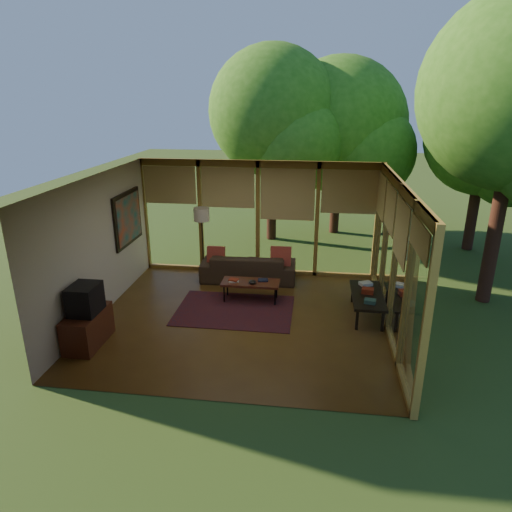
# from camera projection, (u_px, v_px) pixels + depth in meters

# --- Properties ---
(floor) EXTENTS (5.50, 5.50, 0.00)m
(floor) POSITION_uv_depth(u_px,v_px,m) (241.00, 319.00, 8.79)
(floor) COLOR brown
(floor) RESTS_ON ground
(ceiling) EXTENTS (5.50, 5.50, 0.00)m
(ceiling) POSITION_uv_depth(u_px,v_px,m) (240.00, 180.00, 7.88)
(ceiling) COLOR silver
(ceiling) RESTS_ON ground
(wall_left) EXTENTS (0.04, 5.00, 2.70)m
(wall_left) POSITION_uv_depth(u_px,v_px,m) (98.00, 247.00, 8.68)
(wall_left) COLOR beige
(wall_left) RESTS_ON ground
(wall_front) EXTENTS (5.50, 0.04, 2.70)m
(wall_front) POSITION_uv_depth(u_px,v_px,m) (209.00, 315.00, 6.00)
(wall_front) COLOR beige
(wall_front) RESTS_ON ground
(window_wall_back) EXTENTS (5.50, 0.12, 2.70)m
(window_wall_back) POSITION_uv_depth(u_px,v_px,m) (258.00, 219.00, 10.67)
(window_wall_back) COLOR olive
(window_wall_back) RESTS_ON ground
(window_wall_right) EXTENTS (0.12, 5.00, 2.70)m
(window_wall_right) POSITION_uv_depth(u_px,v_px,m) (395.00, 260.00, 7.99)
(window_wall_right) COLOR olive
(window_wall_right) RESTS_ON ground
(tree_nw) EXTENTS (3.56, 3.56, 5.43)m
(tree_nw) POSITION_uv_depth(u_px,v_px,m) (273.00, 112.00, 12.60)
(tree_nw) COLOR #3A1E15
(tree_nw) RESTS_ON ground
(tree_ne) EXTENTS (3.91, 3.91, 5.18)m
(tree_ne) POSITION_uv_depth(u_px,v_px,m) (340.00, 126.00, 13.39)
(tree_ne) COLOR #3A1E15
(tree_ne) RESTS_ON ground
(tree_far) EXTENTS (3.06, 3.06, 4.60)m
(tree_far) POSITION_uv_depth(u_px,v_px,m) (485.00, 137.00, 11.80)
(tree_far) COLOR #3A1E15
(tree_far) RESTS_ON ground
(rug) EXTENTS (2.31, 1.64, 0.01)m
(rug) POSITION_uv_depth(u_px,v_px,m) (235.00, 310.00, 9.15)
(rug) COLOR maroon
(rug) RESTS_ON floor
(sofa) EXTENTS (2.20, 0.93, 0.63)m
(sofa) POSITION_uv_depth(u_px,v_px,m) (249.00, 267.00, 10.57)
(sofa) COLOR #3A2A1D
(sofa) RESTS_ON floor
(pillow_left) EXTENTS (0.41, 0.22, 0.43)m
(pillow_left) POSITION_uv_depth(u_px,v_px,m) (216.00, 255.00, 10.52)
(pillow_left) COLOR maroon
(pillow_left) RESTS_ON sofa
(pillow_right) EXTENTS (0.46, 0.25, 0.49)m
(pillow_right) POSITION_uv_depth(u_px,v_px,m) (281.00, 257.00, 10.33)
(pillow_right) COLOR maroon
(pillow_right) RESTS_ON sofa
(ct_book_lower) EXTENTS (0.24, 0.20, 0.03)m
(ct_book_lower) POSITION_uv_depth(u_px,v_px,m) (234.00, 281.00, 9.45)
(ct_book_lower) COLOR beige
(ct_book_lower) RESTS_ON coffee_table
(ct_book_upper) EXTENTS (0.21, 0.18, 0.03)m
(ct_book_upper) POSITION_uv_depth(u_px,v_px,m) (234.00, 280.00, 9.44)
(ct_book_upper) COLOR maroon
(ct_book_upper) RESTS_ON coffee_table
(ct_book_side) EXTENTS (0.23, 0.18, 0.03)m
(ct_book_side) POSITION_uv_depth(u_px,v_px,m) (263.00, 280.00, 9.50)
(ct_book_side) COLOR black
(ct_book_side) RESTS_ON coffee_table
(ct_bowl) EXTENTS (0.16, 0.16, 0.07)m
(ct_bowl) POSITION_uv_depth(u_px,v_px,m) (252.00, 282.00, 9.35)
(ct_bowl) COLOR black
(ct_bowl) RESTS_ON coffee_table
(media_cabinet) EXTENTS (0.50, 1.00, 0.60)m
(media_cabinet) POSITION_uv_depth(u_px,v_px,m) (88.00, 328.00, 7.84)
(media_cabinet) COLOR #552517
(media_cabinet) RESTS_ON floor
(television) EXTENTS (0.45, 0.55, 0.50)m
(television) POSITION_uv_depth(u_px,v_px,m) (85.00, 299.00, 7.65)
(television) COLOR black
(television) RESTS_ON media_cabinet
(console_book_a) EXTENTS (0.23, 0.19, 0.07)m
(console_book_a) POSITION_uv_depth(u_px,v_px,m) (370.00, 301.00, 8.41)
(console_book_a) COLOR #2F5249
(console_book_a) RESTS_ON side_console
(console_book_b) EXTENTS (0.25, 0.20, 0.10)m
(console_book_b) POSITION_uv_depth(u_px,v_px,m) (368.00, 291.00, 8.82)
(console_book_b) COLOR maroon
(console_book_b) RESTS_ON side_console
(console_book_c) EXTENTS (0.29, 0.26, 0.06)m
(console_book_c) POSITION_uv_depth(u_px,v_px,m) (366.00, 284.00, 9.20)
(console_book_c) COLOR beige
(console_book_c) RESTS_ON side_console
(floor_lamp) EXTENTS (0.36, 0.36, 1.65)m
(floor_lamp) POSITION_uv_depth(u_px,v_px,m) (202.00, 218.00, 10.47)
(floor_lamp) COLOR black
(floor_lamp) RESTS_ON floor
(coffee_table) EXTENTS (1.20, 0.50, 0.43)m
(coffee_table) POSITION_uv_depth(u_px,v_px,m) (251.00, 283.00, 9.47)
(coffee_table) COLOR #552517
(coffee_table) RESTS_ON floor
(side_console) EXTENTS (0.60, 1.40, 0.46)m
(side_console) POSITION_uv_depth(u_px,v_px,m) (368.00, 296.00, 8.81)
(side_console) COLOR black
(side_console) RESTS_ON floor
(wall_painting) EXTENTS (0.06, 1.35, 1.15)m
(wall_painting) POSITION_uv_depth(u_px,v_px,m) (128.00, 218.00, 9.91)
(wall_painting) COLOR black
(wall_painting) RESTS_ON wall_left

